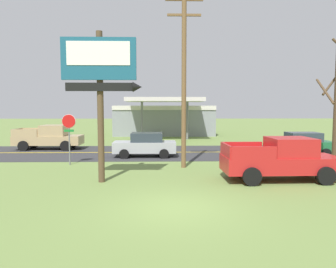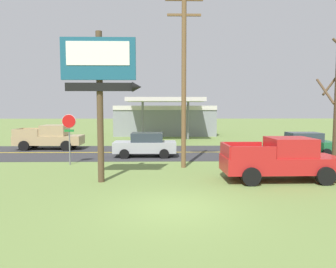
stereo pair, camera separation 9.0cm
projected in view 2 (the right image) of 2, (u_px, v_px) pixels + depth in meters
name	position (u px, v px, depth m)	size (l,w,h in m)	color
ground_plane	(173.00, 208.00, 10.31)	(180.00, 180.00, 0.00)	olive
road_asphalt	(167.00, 152.00, 23.26)	(140.00, 8.00, 0.02)	#333335
road_centre_line	(167.00, 152.00, 23.26)	(126.00, 0.20, 0.01)	gold
motel_sign	(101.00, 77.00, 13.47)	(3.45, 0.54, 6.62)	brown
stop_sign	(69.00, 130.00, 18.09)	(0.80, 0.08, 2.95)	slate
utility_pole	(184.00, 75.00, 16.96)	(2.03, 0.26, 9.59)	brown
gas_station	(165.00, 119.00, 38.54)	(12.00, 11.50, 4.40)	gray
pickup_red_parked_on_lawn	(281.00, 159.00, 14.21)	(5.23, 2.30, 1.96)	red
pickup_tan_on_road	(50.00, 137.00, 24.98)	(5.20, 2.24, 1.96)	tan
car_silver_near_lane	(146.00, 145.00, 21.17)	(4.20, 2.00, 1.64)	#A8AAAF
car_green_mid_lane	(302.00, 144.00, 21.40)	(4.20, 2.00, 1.64)	#1E6038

